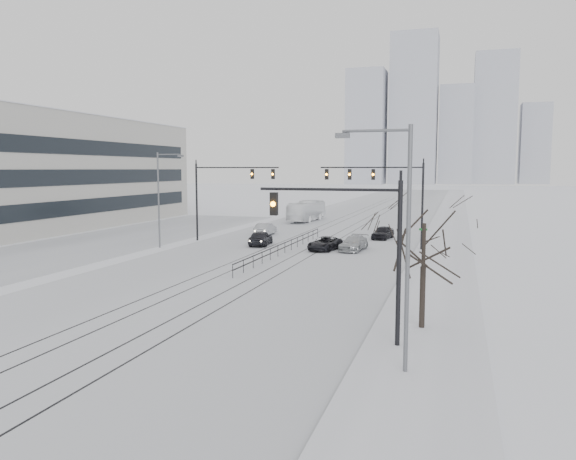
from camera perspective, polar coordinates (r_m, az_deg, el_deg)
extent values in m
plane|color=white|center=(23.70, -23.06, -12.63)|extent=(500.00, 500.00, 0.00)
cube|color=silver|center=(78.78, 6.20, 0.76)|extent=(22.00, 260.00, 0.02)
cube|color=silver|center=(77.40, 16.06, 0.51)|extent=(5.00, 260.00, 0.16)
cube|color=gray|center=(77.48, 14.25, 0.55)|extent=(0.10, 260.00, 0.12)
cube|color=silver|center=(62.98, -16.55, -0.82)|extent=(14.00, 60.00, 0.03)
cube|color=black|center=(60.07, 0.15, -0.89)|extent=(0.10, 180.00, 0.01)
cube|color=black|center=(59.68, 1.44, -0.94)|extent=(0.10, 180.00, 0.01)
cube|color=black|center=(59.08, 3.68, -1.02)|extent=(0.10, 180.00, 0.01)
cube|color=black|center=(58.78, 5.01, -1.07)|extent=(0.10, 180.00, 0.01)
cube|color=black|center=(67.30, -22.43, 5.37)|extent=(0.08, 58.00, 12.00)
cube|color=#A3A6B3|center=(281.34, 7.96, 10.25)|extent=(18.00, 18.00, 55.00)
cube|color=#A3A6B3|center=(287.36, 12.68, 11.77)|extent=(22.00, 22.00, 72.00)
cube|color=#A3A6B3|center=(293.52, 16.69, 9.19)|extent=(16.00, 16.00, 48.00)
cube|color=#A3A6B3|center=(302.43, 20.21, 10.50)|extent=(20.00, 20.00, 64.00)
cube|color=#A3A6B3|center=(311.30, 23.76, 8.01)|extent=(14.00, 14.00, 40.00)
cylinder|color=black|center=(23.49, 11.20, -3.60)|extent=(0.20, 0.20, 7.00)
cylinder|color=black|center=(23.66, 4.10, 4.13)|extent=(6.00, 0.12, 0.12)
cube|color=black|center=(24.34, -1.44, 2.67)|extent=(0.32, 0.24, 1.00)
sphere|color=orange|center=(24.20, -1.54, 2.65)|extent=(0.22, 0.22, 0.22)
cylinder|color=black|center=(52.25, 13.49, 2.26)|extent=(0.20, 0.20, 8.00)
cylinder|color=black|center=(52.64, 8.40, 6.31)|extent=(9.50, 0.12, 0.12)
cube|color=black|center=(53.43, 3.96, 5.66)|extent=(0.32, 0.24, 1.00)
sphere|color=orange|center=(53.29, 3.92, 5.66)|extent=(0.22, 0.22, 0.22)
cube|color=black|center=(52.97, 6.29, 5.64)|extent=(0.32, 0.24, 1.00)
sphere|color=orange|center=(52.84, 6.26, 5.64)|extent=(0.22, 0.22, 0.22)
cube|color=black|center=(52.61, 8.65, 5.60)|extent=(0.32, 0.24, 1.00)
sphere|color=orange|center=(52.47, 8.63, 5.60)|extent=(0.22, 0.22, 0.22)
cylinder|color=black|center=(59.26, -9.26, 2.80)|extent=(0.20, 0.20, 8.00)
cylinder|color=black|center=(57.30, -5.25, 6.34)|extent=(9.00, 0.12, 0.12)
cube|color=black|center=(55.95, -1.53, 5.70)|extent=(0.32, 0.24, 1.00)
sphere|color=orange|center=(55.81, -1.58, 5.70)|extent=(0.22, 0.22, 0.22)
cube|color=black|center=(56.69, -3.65, 5.70)|extent=(0.32, 0.24, 1.00)
sphere|color=orange|center=(56.55, -3.70, 5.70)|extent=(0.22, 0.22, 0.22)
cylinder|color=#595B60|center=(20.33, 12.08, -2.28)|extent=(0.16, 0.16, 9.00)
cylinder|color=#595B60|center=(20.29, 8.93, 9.94)|extent=(2.40, 0.10, 0.10)
cube|color=#595B60|center=(20.49, 5.55, 9.53)|extent=(0.50, 0.25, 0.18)
cylinder|color=#595B60|center=(54.41, -13.01, 2.95)|extent=(0.16, 0.16, 9.00)
cylinder|color=#595B60|center=(53.76, -12.00, 7.52)|extent=(2.40, 0.10, 0.10)
cube|color=#595B60|center=(53.19, -10.86, 7.40)|extent=(0.50, 0.25, 0.18)
cylinder|color=black|center=(26.76, 13.49, -6.82)|extent=(0.26, 0.26, 3.00)
cylinder|color=black|center=(26.35, 13.61, -2.04)|extent=(0.18, 0.18, 2.50)
cube|color=black|center=(49.71, -0.32, -1.30)|extent=(0.06, 24.00, 0.06)
cube|color=black|center=(49.76, -0.32, -1.76)|extent=(0.06, 24.00, 0.06)
cylinder|color=#595B60|center=(49.52, 13.54, -1.21)|extent=(0.06, 0.06, 2.40)
cube|color=#0C4C19|center=(49.40, 13.57, 0.06)|extent=(0.70, 0.04, 0.18)
imported|color=black|center=(54.86, -2.80, -0.82)|extent=(2.22, 4.51, 1.48)
imported|color=#9A9DA1|center=(63.19, -2.31, 0.08)|extent=(1.60, 4.29, 1.40)
imported|color=black|center=(51.70, 3.77, -1.39)|extent=(2.82, 4.74, 1.23)
imported|color=#A3A7AB|center=(51.66, 6.69, -1.37)|extent=(2.30, 4.75, 1.33)
imported|color=black|center=(60.69, 9.61, -0.27)|extent=(2.27, 4.27, 1.38)
imported|color=white|center=(80.29, 1.91, 1.92)|extent=(3.16, 10.47, 2.87)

